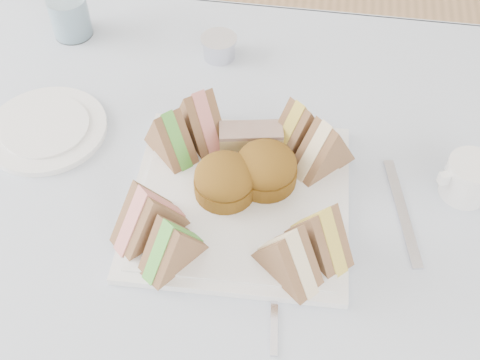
# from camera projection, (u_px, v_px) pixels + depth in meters

# --- Properties ---
(table) EXTENTS (0.90, 0.90, 0.74)m
(table) POSITION_uv_depth(u_px,v_px,m) (190.00, 324.00, 1.15)
(table) COLOR brown
(table) RESTS_ON floor
(tablecloth) EXTENTS (1.02, 1.02, 0.01)m
(tablecloth) POSITION_uv_depth(u_px,v_px,m) (173.00, 207.00, 0.87)
(tablecloth) COLOR silver
(tablecloth) RESTS_ON table
(serving_plate) EXTENTS (0.32, 0.32, 0.01)m
(serving_plate) POSITION_uv_depth(u_px,v_px,m) (240.00, 199.00, 0.86)
(serving_plate) COLOR white
(serving_plate) RESTS_ON tablecloth
(sandwich_fl_a) EXTENTS (0.11, 0.11, 0.09)m
(sandwich_fl_a) POSITION_uv_depth(u_px,v_px,m) (147.00, 212.00, 0.79)
(sandwich_fl_a) COLOR brown
(sandwich_fl_a) RESTS_ON serving_plate
(sandwich_fl_b) EXTENTS (0.09, 0.10, 0.08)m
(sandwich_fl_b) POSITION_uv_depth(u_px,v_px,m) (171.00, 242.00, 0.76)
(sandwich_fl_b) COLOR brown
(sandwich_fl_b) RESTS_ON serving_plate
(sandwich_fr_a) EXTENTS (0.10, 0.10, 0.09)m
(sandwich_fr_a) POSITION_uv_depth(u_px,v_px,m) (321.00, 230.00, 0.77)
(sandwich_fr_a) COLOR brown
(sandwich_fr_a) RESTS_ON serving_plate
(sandwich_fr_b) EXTENTS (0.10, 0.10, 0.09)m
(sandwich_fr_b) POSITION_uv_depth(u_px,v_px,m) (289.00, 252.00, 0.75)
(sandwich_fr_b) COLOR brown
(sandwich_fr_b) RESTS_ON serving_plate
(sandwich_bl_a) EXTENTS (0.10, 0.10, 0.08)m
(sandwich_bl_a) POSITION_uv_depth(u_px,v_px,m) (169.00, 133.00, 0.88)
(sandwich_bl_a) COLOR brown
(sandwich_bl_a) RESTS_ON serving_plate
(sandwich_bl_b) EXTENTS (0.10, 0.11, 0.09)m
(sandwich_bl_b) POSITION_uv_depth(u_px,v_px,m) (200.00, 115.00, 0.90)
(sandwich_bl_b) COLOR brown
(sandwich_bl_b) RESTS_ON serving_plate
(sandwich_br_a) EXTENTS (0.10, 0.10, 0.09)m
(sandwich_br_a) POSITION_uv_depth(u_px,v_px,m) (324.00, 145.00, 0.86)
(sandwich_br_a) COLOR brown
(sandwich_br_a) RESTS_ON serving_plate
(sandwich_br_b) EXTENTS (0.10, 0.10, 0.08)m
(sandwich_br_b) POSITION_uv_depth(u_px,v_px,m) (298.00, 124.00, 0.89)
(sandwich_br_b) COLOR brown
(sandwich_br_b) RESTS_ON serving_plate
(scone_left) EXTENTS (0.09, 0.09, 0.06)m
(scone_left) POSITION_uv_depth(u_px,v_px,m) (225.00, 179.00, 0.84)
(scone_left) COLOR brown
(scone_left) RESTS_ON serving_plate
(scone_right) EXTENTS (0.12, 0.12, 0.06)m
(scone_right) POSITION_uv_depth(u_px,v_px,m) (266.00, 168.00, 0.85)
(scone_right) COLOR brown
(scone_right) RESTS_ON serving_plate
(pastry_slice) EXTENTS (0.10, 0.06, 0.04)m
(pastry_slice) POSITION_uv_depth(u_px,v_px,m) (251.00, 139.00, 0.90)
(pastry_slice) COLOR #E2C185
(pastry_slice) RESTS_ON serving_plate
(side_plate) EXTENTS (0.20, 0.20, 0.01)m
(side_plate) POSITION_uv_depth(u_px,v_px,m) (46.00, 129.00, 0.95)
(side_plate) COLOR white
(side_plate) RESTS_ON tablecloth
(water_glass) EXTENTS (0.09, 0.09, 0.10)m
(water_glass) POSITION_uv_depth(u_px,v_px,m) (68.00, 10.00, 1.08)
(water_glass) COLOR white
(water_glass) RESTS_ON tablecloth
(tea_strainer) EXTENTS (0.08, 0.08, 0.04)m
(tea_strainer) POSITION_uv_depth(u_px,v_px,m) (219.00, 48.00, 1.07)
(tea_strainer) COLOR silver
(tea_strainer) RESTS_ON tablecloth
(knife) EXTENTS (0.05, 0.19, 0.00)m
(knife) POSITION_uv_depth(u_px,v_px,m) (402.00, 211.00, 0.86)
(knife) COLOR silver
(knife) RESTS_ON tablecloth
(fork) EXTENTS (0.03, 0.16, 0.00)m
(fork) POSITION_uv_depth(u_px,v_px,m) (275.00, 297.00, 0.77)
(fork) COLOR silver
(fork) RESTS_ON tablecloth
(creamer_jug) EXTENTS (0.09, 0.09, 0.06)m
(creamer_jug) POSITION_uv_depth(u_px,v_px,m) (468.00, 178.00, 0.86)
(creamer_jug) COLOR white
(creamer_jug) RESTS_ON tablecloth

